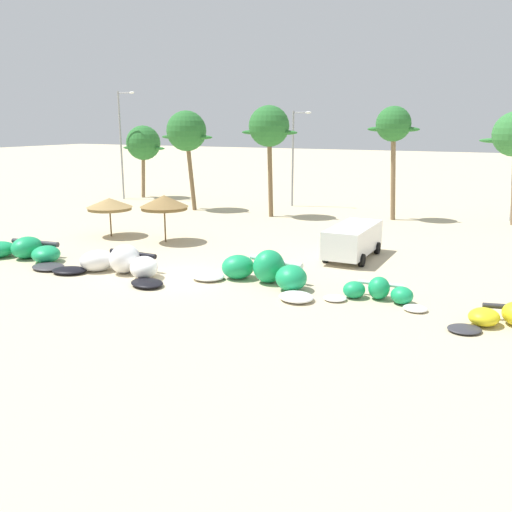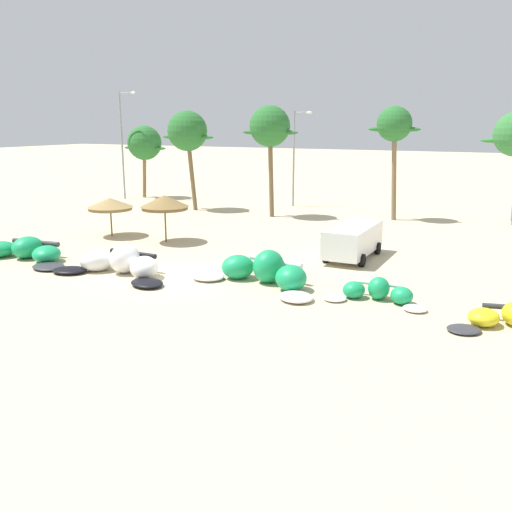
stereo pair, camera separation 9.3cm
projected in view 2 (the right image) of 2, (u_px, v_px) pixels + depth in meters
ground_plane at (179, 277)px, 26.96m from camera, size 260.00×260.00×0.00m
kite_far_left at (23, 251)px, 30.41m from camera, size 7.63×3.88×1.21m
kite_left at (120, 263)px, 27.40m from camera, size 6.99×3.25×1.45m
kite_left_of_center at (264, 272)px, 25.71m from camera, size 6.96×3.98×1.57m
kite_center at (377, 292)px, 23.35m from camera, size 4.56×2.15×0.98m
beach_umbrella_near_van at (110, 204)px, 36.31m from camera, size 2.99×2.99×2.56m
beach_umbrella_middle at (165, 202)px, 34.40m from camera, size 3.02×3.02×2.98m
parked_van at (354, 239)px, 30.68m from camera, size 2.24×5.18×1.84m
palm_leftmost at (144, 143)px, 54.52m from camera, size 5.06×3.37×7.11m
palm_left at (187, 132)px, 46.51m from camera, size 5.06×3.37×8.37m
palm_left_of_gap at (270, 128)px, 42.88m from camera, size 4.78×3.18×8.70m
palm_center_left at (394, 126)px, 41.44m from camera, size 3.95×2.64×8.60m
lamppost_west at (123, 140)px, 53.43m from camera, size 2.01×0.24×10.26m
lamppost_west_center at (295, 153)px, 48.87m from camera, size 1.76×0.24×8.36m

